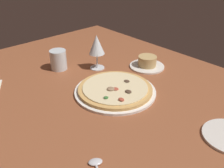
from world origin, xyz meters
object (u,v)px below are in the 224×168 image
(ramekin_on_saucer, at_px, (147,63))
(spoon, at_px, (96,165))
(wine_glass_far, at_px, (97,46))
(pizza_main, at_px, (116,90))
(water_glass, at_px, (59,61))

(ramekin_on_saucer, distance_m, spoon, 0.67)
(wine_glass_far, relative_size, spoon, 1.69)
(wine_glass_far, distance_m, spoon, 0.63)
(pizza_main, height_order, wine_glass_far, wine_glass_far)
(water_glass, xyz_separation_m, spoon, (0.60, -0.25, -0.04))
(ramekin_on_saucer, bearing_deg, spoon, -60.81)
(water_glass, bearing_deg, pizza_main, 8.74)
(pizza_main, xyz_separation_m, ramekin_on_saucer, (-0.07, 0.28, 0.01))
(ramekin_on_saucer, bearing_deg, water_glass, -129.51)
(water_glass, height_order, spoon, water_glass)
(pizza_main, distance_m, water_glass, 0.35)
(pizza_main, height_order, ramekin_on_saucer, ramekin_on_saucer)
(wine_glass_far, relative_size, water_glass, 1.76)
(pizza_main, relative_size, wine_glass_far, 1.99)
(pizza_main, xyz_separation_m, spoon, (0.25, -0.31, -0.01))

